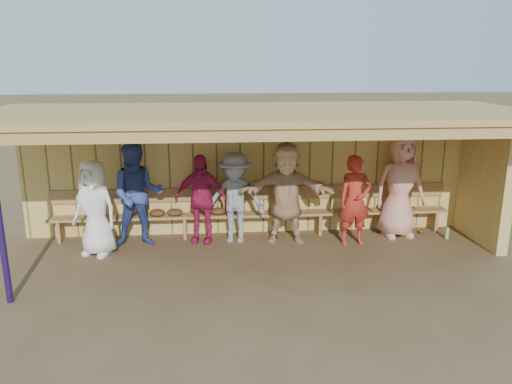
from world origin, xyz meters
The scene contains 11 objects.
ground centered at (0.00, 0.00, 0.00)m, with size 90.00×90.00×0.00m, color brown.
player_b centered at (-2.76, 0.33, 0.83)m, with size 0.82×0.53×1.67m, color white.
player_c centered at (-2.09, 0.72, 0.95)m, with size 0.92×0.72×1.90m, color #354992.
player_d centered at (-0.98, 0.81, 0.82)m, with size 0.97×0.40×1.65m, color #BC1E51.
player_e centered at (-0.35, 0.77, 0.84)m, with size 1.08×0.62×1.68m, color gray.
player_f centered at (0.58, 0.70, 0.93)m, with size 1.73×0.55×1.87m, color tan.
player_g centered at (1.80, 0.45, 0.82)m, with size 0.60×0.39×1.65m, color #B12A1C.
player_h centered at (2.76, 0.81, 0.99)m, with size 0.97×0.63×1.98m, color #E0957E.
dugout_structure centered at (0.39, 0.69, 1.69)m, with size 8.80×3.20×2.50m.
bench centered at (0.00, 1.12, 0.53)m, with size 7.60×0.34×0.93m.
dugout_equipment centered at (-0.56, 0.99, 0.49)m, with size 5.63×0.62×0.80m.
Camera 1 is at (-0.72, -8.02, 3.26)m, focal length 35.00 mm.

